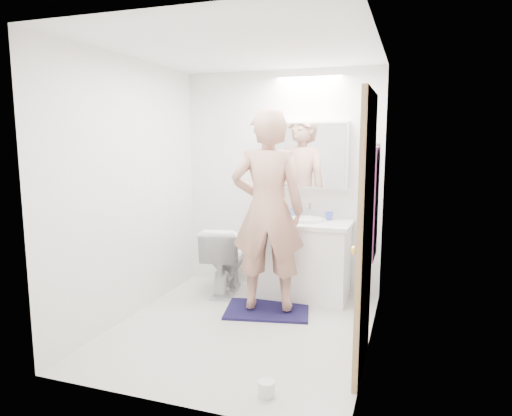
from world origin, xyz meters
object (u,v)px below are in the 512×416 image
at_px(medicine_cabinet, 306,155).
at_px(toothbrush_cup, 329,216).
at_px(soap_bottle_a, 284,206).
at_px(vanity_cabinet, 304,261).
at_px(soap_bottle_b, 295,211).
at_px(toilet_paper_roll, 267,388).
at_px(person, 268,211).
at_px(toilet, 225,259).

xyz_separation_m(medicine_cabinet, toothbrush_cup, (0.26, -0.05, -0.64)).
height_order(medicine_cabinet, soap_bottle_a, medicine_cabinet).
relative_size(vanity_cabinet, medicine_cabinet, 1.02).
height_order(soap_bottle_b, toilet_paper_roll, soap_bottle_b).
height_order(person, soap_bottle_b, person).
relative_size(medicine_cabinet, soap_bottle_a, 3.56).
bearing_deg(soap_bottle_b, soap_bottle_a, -164.99).
xyz_separation_m(medicine_cabinet, person, (-0.20, -0.73, -0.50)).
relative_size(soap_bottle_a, soap_bottle_b, 1.57).
distance_m(medicine_cabinet, person, 0.90).
xyz_separation_m(person, soap_bottle_a, (-0.02, 0.67, -0.06)).
height_order(toothbrush_cup, toilet_paper_roll, toothbrush_cup).
height_order(soap_bottle_a, toothbrush_cup, soap_bottle_a).
bearing_deg(toothbrush_cup, soap_bottle_b, 176.96).
bearing_deg(soap_bottle_b, medicine_cabinet, 15.07).
bearing_deg(toilet_paper_roll, soap_bottle_b, 99.41).
bearing_deg(soap_bottle_a, toilet_paper_roll, -77.48).
distance_m(vanity_cabinet, toilet, 0.87).
bearing_deg(toilet, toothbrush_cup, -175.67).
bearing_deg(vanity_cabinet, person, -115.39).
relative_size(vanity_cabinet, toilet, 1.22).
height_order(medicine_cabinet, soap_bottle_b, medicine_cabinet).
distance_m(vanity_cabinet, toilet_paper_roll, 1.96).
bearing_deg(toothbrush_cup, vanity_cabinet, -144.04).
height_order(toilet, toothbrush_cup, toothbrush_cup).
height_order(person, toothbrush_cup, person).
distance_m(toilet, soap_bottle_a, 0.87).
distance_m(person, toilet_paper_roll, 1.75).
bearing_deg(toothbrush_cup, toilet_paper_roll, -90.76).
xyz_separation_m(vanity_cabinet, toothbrush_cup, (0.22, 0.16, 0.47)).
xyz_separation_m(vanity_cabinet, soap_bottle_b, (-0.16, 0.18, 0.51)).
bearing_deg(person, medicine_cabinet, -117.11).
height_order(medicine_cabinet, toothbrush_cup, medicine_cabinet).
distance_m(person, toothbrush_cup, 0.83).
bearing_deg(soap_bottle_b, toothbrush_cup, -3.04).
xyz_separation_m(soap_bottle_b, toothbrush_cup, (0.38, -0.02, -0.04)).
bearing_deg(person, toilet, -44.82).
xyz_separation_m(medicine_cabinet, toilet_paper_roll, (0.24, -2.13, -1.45)).
bearing_deg(soap_bottle_a, soap_bottle_b, 15.01).
bearing_deg(toilet_paper_roll, person, 107.29).
bearing_deg(toothbrush_cup, toilet, -165.72).
distance_m(soap_bottle_a, toothbrush_cup, 0.50).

